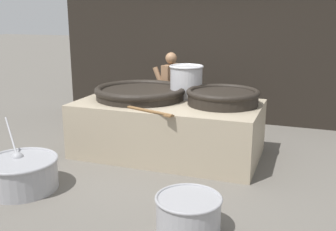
{
  "coord_description": "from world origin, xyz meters",
  "views": [
    {
      "loc": [
        2.06,
        -5.63,
        2.2
      ],
      "look_at": [
        0.0,
        0.0,
        0.64
      ],
      "focal_mm": 42.0,
      "sensor_mm": 36.0,
      "label": 1
    }
  ],
  "objects_px": {
    "giant_wok_near": "(140,92)",
    "giant_wok_far": "(223,96)",
    "stock_pot": "(186,81)",
    "prep_bowl_vegetables": "(21,172)",
    "cook": "(171,90)",
    "prep_bowl_meat": "(188,212)"
  },
  "relations": [
    {
      "from": "giant_wok_near",
      "to": "giant_wok_far",
      "type": "relative_size",
      "value": 1.34
    },
    {
      "from": "stock_pot",
      "to": "prep_bowl_vegetables",
      "type": "xyz_separation_m",
      "value": [
        -1.46,
        -2.35,
        -0.9
      ]
    },
    {
      "from": "cook",
      "to": "prep_bowl_vegetables",
      "type": "height_order",
      "value": "cook"
    },
    {
      "from": "cook",
      "to": "giant_wok_near",
      "type": "bearing_deg",
      "value": 93.59
    },
    {
      "from": "giant_wok_far",
      "to": "stock_pot",
      "type": "xyz_separation_m",
      "value": [
        -0.68,
        0.32,
        0.15
      ]
    },
    {
      "from": "stock_pot",
      "to": "prep_bowl_meat",
      "type": "xyz_separation_m",
      "value": [
        0.85,
        -2.58,
        -0.92
      ]
    },
    {
      "from": "giant_wok_near",
      "to": "giant_wok_far",
      "type": "bearing_deg",
      "value": 0.61
    },
    {
      "from": "cook",
      "to": "prep_bowl_vegetables",
      "type": "distance_m",
      "value": 3.21
    },
    {
      "from": "giant_wok_far",
      "to": "prep_bowl_vegetables",
      "type": "xyz_separation_m",
      "value": [
        -2.15,
        -2.02,
        -0.75
      ]
    },
    {
      "from": "stock_pot",
      "to": "prep_bowl_vegetables",
      "type": "relative_size",
      "value": 0.52
    },
    {
      "from": "prep_bowl_meat",
      "to": "giant_wok_far",
      "type": "bearing_deg",
      "value": 94.11
    },
    {
      "from": "giant_wok_near",
      "to": "prep_bowl_meat",
      "type": "xyz_separation_m",
      "value": [
        1.52,
        -2.24,
        -0.75
      ]
    },
    {
      "from": "giant_wok_far",
      "to": "cook",
      "type": "relative_size",
      "value": 0.73
    },
    {
      "from": "cook",
      "to": "prep_bowl_vegetables",
      "type": "relative_size",
      "value": 1.41
    },
    {
      "from": "giant_wok_near",
      "to": "giant_wok_far",
      "type": "xyz_separation_m",
      "value": [
        1.36,
        0.01,
        0.02
      ]
    },
    {
      "from": "prep_bowl_meat",
      "to": "cook",
      "type": "bearing_deg",
      "value": 112.71
    },
    {
      "from": "stock_pot",
      "to": "cook",
      "type": "bearing_deg",
      "value": 127.58
    },
    {
      "from": "giant_wok_near",
      "to": "stock_pot",
      "type": "distance_m",
      "value": 0.77
    },
    {
      "from": "giant_wok_far",
      "to": "stock_pot",
      "type": "height_order",
      "value": "stock_pot"
    },
    {
      "from": "cook",
      "to": "prep_bowl_meat",
      "type": "xyz_separation_m",
      "value": [
        1.35,
        -3.23,
        -0.61
      ]
    },
    {
      "from": "stock_pot",
      "to": "prep_bowl_meat",
      "type": "height_order",
      "value": "stock_pot"
    },
    {
      "from": "giant_wok_near",
      "to": "prep_bowl_vegetables",
      "type": "distance_m",
      "value": 2.28
    }
  ]
}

